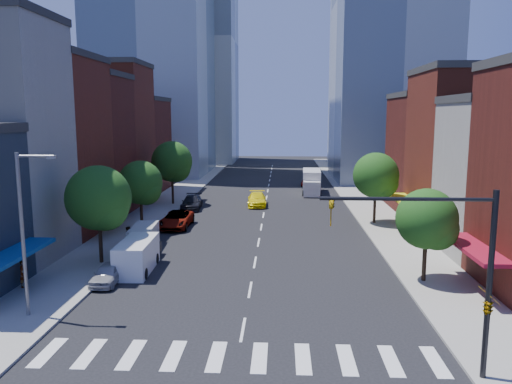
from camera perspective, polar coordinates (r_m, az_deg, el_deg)
ground at (r=27.02m, az=-1.50°, el=-15.45°), size 220.00×220.00×0.00m
sidewalk_left at (r=67.06m, az=-9.57°, el=-0.75°), size 5.00×120.00×0.15m
sidewalk_right at (r=66.34m, az=12.02°, el=-0.93°), size 5.00×120.00×0.15m
crosswalk at (r=24.32m, az=-2.07°, el=-18.34°), size 19.00×3.00×0.01m
bldg_left_2 at (r=50.65m, az=-24.11°, el=4.55°), size 12.00×9.00×16.00m
bldg_left_3 at (r=58.37m, az=-20.31°, el=4.75°), size 12.00×8.00×15.00m
bldg_left_4 at (r=66.20m, az=-17.47°, el=6.18°), size 12.00×9.00×17.00m
bldg_left_5 at (r=75.28m, az=-14.90°, el=5.04°), size 12.00×10.00×13.00m
bldg_right_2 at (r=52.29m, az=24.34°, el=4.10°), size 12.00×10.00×15.00m
bldg_right_3 at (r=61.75m, az=20.93°, el=3.98°), size 12.00×10.00×13.00m
tower_far_w at (r=122.37m, az=-6.80°, el=16.72°), size 18.00×18.00×56.00m
traffic_signal at (r=22.69m, az=23.79°, el=-9.79°), size 7.24×2.24×8.00m
streetlight at (r=29.59m, az=-24.87°, el=-3.37°), size 2.25×0.25×9.00m
tree_left_near at (r=38.39m, az=-17.38°, el=-0.93°), size 4.80×4.80×7.30m
tree_left_mid at (r=48.78m, az=-12.92°, el=0.86°), size 4.20×4.20×6.65m
tree_left_far at (r=62.20m, az=-9.46°, el=3.27°), size 5.00×5.00×7.75m
tree_right_near at (r=34.60m, az=19.19°, el=-3.20°), size 4.00×4.00×6.20m
tree_right_far at (r=51.78m, az=13.70°, el=1.66°), size 4.60×4.60×7.20m
parked_car_front at (r=34.95m, az=-16.54°, el=-8.93°), size 1.61×3.92×1.33m
parked_car_second at (r=39.47m, az=-12.81°, el=-6.66°), size 1.98×4.48×1.43m
parked_car_third at (r=50.17m, az=-9.07°, el=-3.11°), size 2.76×5.89×1.63m
parked_car_rear at (r=59.66m, az=-7.36°, el=-1.20°), size 2.48×5.52×1.57m
cargo_van_near at (r=36.79m, az=-13.51°, el=-7.16°), size 2.34×5.40×2.27m
cargo_van_far at (r=42.68m, az=-12.76°, el=-5.12°), size 2.16×4.73×1.96m
taxi at (r=61.28m, az=0.12°, el=-0.85°), size 2.48×5.59×1.59m
traffic_car_oncoming at (r=74.33m, az=6.18°, el=0.70°), size 1.82×4.08×1.30m
traffic_car_far at (r=78.64m, az=5.84°, el=1.21°), size 2.07×4.37×1.44m
box_truck at (r=71.27m, az=6.37°, el=1.08°), size 2.84×8.25×3.28m
pedestrian_near at (r=35.60m, az=-25.02°, el=-8.43°), size 0.57×0.74×1.80m
pedestrian_far at (r=42.09m, az=-14.43°, el=-5.16°), size 1.08×1.18×1.96m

